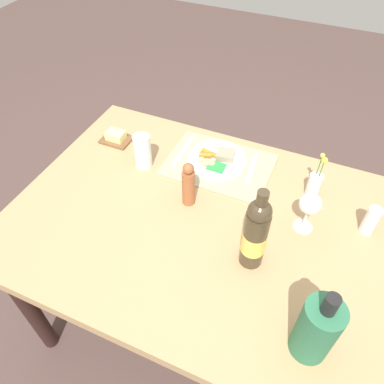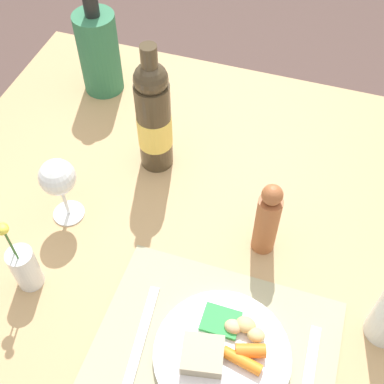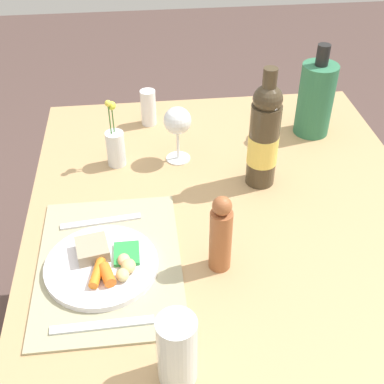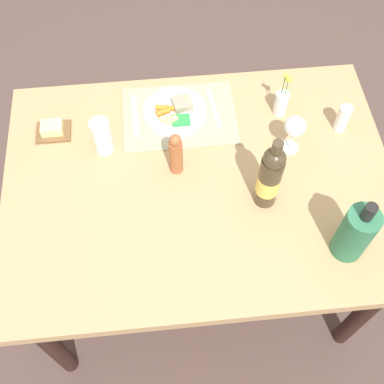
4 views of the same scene
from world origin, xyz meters
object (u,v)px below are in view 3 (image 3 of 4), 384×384
object	(u,v)px
dinner_plate	(103,264)
wine_glass	(178,122)
wine_bottle	(264,137)
flower_vase	(115,146)
fork	(101,221)
pepper_mill	(221,235)
water_tumbler	(177,353)
salt_shaker	(148,108)
dining_table	(236,265)
knife	(102,325)
cooler_bottle	(316,98)

from	to	relation	value
dinner_plate	wine_glass	xyz separation A→B (m)	(-0.41, 0.20, 0.10)
wine_bottle	flower_vase	size ratio (longest dim) A/B	1.61
fork	pepper_mill	bearing A→B (deg)	51.58
water_tumbler	salt_shaker	size ratio (longest dim) A/B	1.32
dining_table	water_tumbler	world-z (taller)	water_tumbler
pepper_mill	wine_glass	world-z (taller)	pepper_mill
knife	wine_glass	bearing A→B (deg)	159.24
cooler_bottle	wine_bottle	size ratio (longest dim) A/B	0.86
fork	knife	size ratio (longest dim) A/B	0.96
salt_shaker	wine_bottle	bearing A→B (deg)	39.64
wine_glass	salt_shaker	distance (m)	0.23
cooler_bottle	flower_vase	bearing A→B (deg)	-79.91
pepper_mill	dinner_plate	bearing A→B (deg)	-93.65
flower_vase	water_tumbler	size ratio (longest dim) A/B	1.35
flower_vase	salt_shaker	xyz separation A→B (m)	(-0.21, 0.10, -0.00)
dining_table	cooler_bottle	size ratio (longest dim) A/B	5.01
dinner_plate	water_tumbler	bearing A→B (deg)	27.02
dining_table	wine_bottle	bearing A→B (deg)	155.51
fork	flower_vase	size ratio (longest dim) A/B	0.96
cooler_bottle	flower_vase	xyz separation A→B (m)	(0.11, -0.60, -0.06)
dining_table	flower_vase	xyz separation A→B (m)	(-0.34, -0.28, 0.15)
wine_bottle	salt_shaker	size ratio (longest dim) A/B	2.87
pepper_mill	flower_vase	bearing A→B (deg)	-151.82
dinner_plate	pepper_mill	size ratio (longest dim) A/B	1.29
wine_glass	water_tumbler	size ratio (longest dim) A/B	1.10
flower_vase	wine_bottle	bearing A→B (deg)	71.65
pepper_mill	salt_shaker	size ratio (longest dim) A/B	1.69
fork	cooler_bottle	bearing A→B (deg)	113.61
dinner_plate	fork	world-z (taller)	dinner_plate
pepper_mill	flower_vase	world-z (taller)	flower_vase
dinner_plate	pepper_mill	xyz separation A→B (m)	(0.02, 0.26, 0.07)
wine_bottle	flower_vase	distance (m)	0.41
fork	wine_glass	bearing A→B (deg)	134.53
pepper_mill	salt_shaker	bearing A→B (deg)	-168.86
cooler_bottle	flower_vase	size ratio (longest dim) A/B	1.38
fork	pepper_mill	world-z (taller)	pepper_mill
cooler_bottle	salt_shaker	world-z (taller)	cooler_bottle
dinner_plate	knife	bearing A→B (deg)	0.93
flower_vase	dinner_plate	bearing A→B (deg)	-4.18
cooler_bottle	wine_glass	size ratio (longest dim) A/B	1.70
water_tumbler	dining_table	bearing A→B (deg)	152.55
dining_table	wine_bottle	xyz separation A→B (m)	(-0.22, 0.10, 0.23)
fork	pepper_mill	size ratio (longest dim) A/B	1.01
wine_bottle	salt_shaker	xyz separation A→B (m)	(-0.34, -0.28, -0.08)
cooler_bottle	salt_shaker	xyz separation A→B (m)	(-0.11, -0.49, -0.06)
dining_table	pepper_mill	world-z (taller)	pepper_mill
dinner_plate	wine_bottle	distance (m)	0.51
pepper_mill	water_tumbler	distance (m)	0.28
dining_table	salt_shaker	distance (m)	0.60
dinner_plate	knife	distance (m)	0.16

